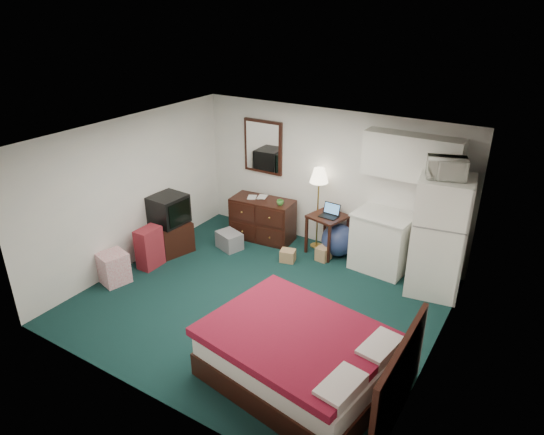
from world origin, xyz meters
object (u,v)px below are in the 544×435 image
Objects in this scene: kitchen_counter at (382,242)px; fridge at (439,236)px; desk at (327,234)px; bed at (299,356)px; dresser at (263,219)px; floor_lamp at (318,209)px; tv_stand at (172,237)px; suitcase at (149,248)px.

fridge is at bearing -7.41° from kitchen_counter.
desk is 3.22m from bed.
dresser is 1.10m from floor_lamp.
tv_stand is (-2.11, -1.53, -0.48)m from floor_lamp.
kitchen_counter is at bearing 30.25° from suitcase.
fridge is (3.20, -0.09, 0.53)m from dresser.
floor_lamp is at bearing 168.84° from desk.
suitcase is (-1.05, -1.88, -0.05)m from dresser.
floor_lamp is 2.51× the size of tv_stand.
dresser is 1.60× the size of desk.
kitchen_counter is 1.38× the size of suitcase.
kitchen_counter is 1.61× the size of tv_stand.
tv_stand is 0.86× the size of suitcase.
tv_stand is (-2.37, -1.41, -0.09)m from desk.
suitcase is (-3.42, 1.01, 0.02)m from bed.
kitchen_counter is (1.26, -0.14, -0.27)m from floor_lamp.
dresser is 2.15m from suitcase.
dresser is 1.28m from desk.
kitchen_counter is at bearing -2.48° from dresser.
tv_stand is at bearing -173.88° from fridge.
dresser is 3.74m from bed.
bed is (2.38, -2.89, -0.07)m from dresser.
desk reaches higher than tv_stand.
fridge is (0.93, -0.20, 0.45)m from kitchen_counter.
dresser is at bearing 169.10° from fridge.
dresser is 0.57× the size of bed.
kitchen_counter is (1.01, -0.02, 0.12)m from desk.
floor_lamp is 2.15× the size of suitcase.
suitcase is at bearing -67.90° from tv_stand.
floor_lamp is 0.81× the size of fridge.
desk reaches higher than suitcase.
desk is at bearing 47.43° from tv_stand.
desk is at bearing 118.89° from bed.
dresser is at bearing -166.04° from floor_lamp.
dresser is at bearing -172.27° from kitchen_counter.
kitchen_counter is at bearing 158.41° from fridge.
floor_lamp is at bearing 178.62° from kitchen_counter.
desk is 0.35× the size of bed.
suitcase is at bearing -144.13° from kitchen_counter.
bed is at bearing -66.47° from floor_lamp.
kitchen_counter is 0.52× the size of fridge.
floor_lamp is at bearing 45.33° from suitcase.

